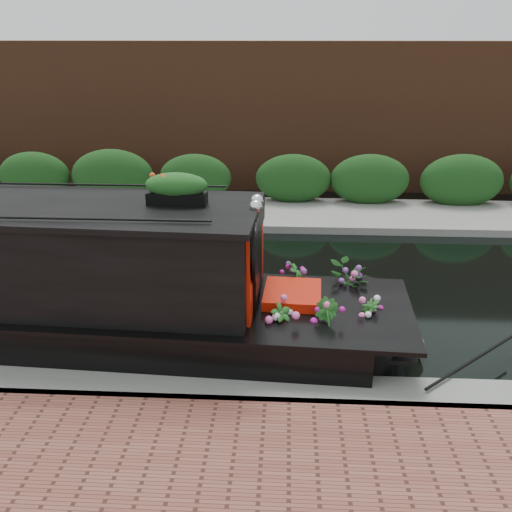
{
  "coord_description": "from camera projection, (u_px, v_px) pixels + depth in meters",
  "views": [
    {
      "loc": [
        2.15,
        -9.08,
        4.21
      ],
      "look_at": [
        1.68,
        -0.6,
        0.87
      ],
      "focal_mm": 40.0,
      "sensor_mm": 36.0,
      "label": 1
    }
  ],
  "objects": [
    {
      "name": "ground",
      "position": [
        164.0,
        287.0,
        10.09
      ],
      "size": [
        80.0,
        80.0,
        0.0
      ],
      "primitive_type": "plane",
      "color": "black",
      "rests_on": "ground"
    },
    {
      "name": "near_bank_coping",
      "position": [
        109.0,
        399.0,
        7.03
      ],
      "size": [
        40.0,
        0.6,
        0.5
      ],
      "primitive_type": "cube",
      "color": "gray",
      "rests_on": "ground"
    },
    {
      "name": "far_bank_path",
      "position": [
        199.0,
        216.0,
        14.0
      ],
      "size": [
        40.0,
        2.4,
        0.34
      ],
      "primitive_type": "cube",
      "color": "gray",
      "rests_on": "ground"
    },
    {
      "name": "far_hedge",
      "position": [
        204.0,
        206.0,
        14.83
      ],
      "size": [
        40.0,
        1.1,
        2.8
      ],
      "primitive_type": "cube",
      "color": "#184116",
      "rests_on": "ground"
    },
    {
      "name": "far_brick_wall",
      "position": [
        214.0,
        186.0,
        16.78
      ],
      "size": [
        40.0,
        1.0,
        8.0
      ],
      "primitive_type": "cube",
      "color": "#59321E",
      "rests_on": "ground"
    },
    {
      "name": "rope_fender",
      "position": [
        410.0,
        341.0,
        7.99
      ],
      "size": [
        0.34,
        0.41,
        0.34
      ],
      "primitive_type": "cylinder",
      "rotation": [
        1.57,
        0.0,
        0.0
      ],
      "color": "olive",
      "rests_on": "ground"
    }
  ]
}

